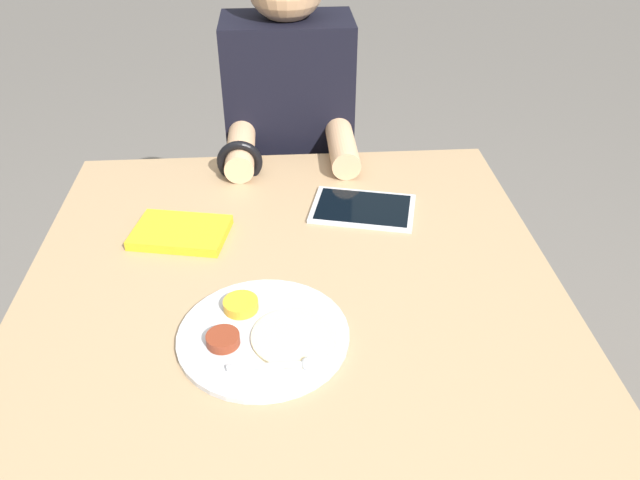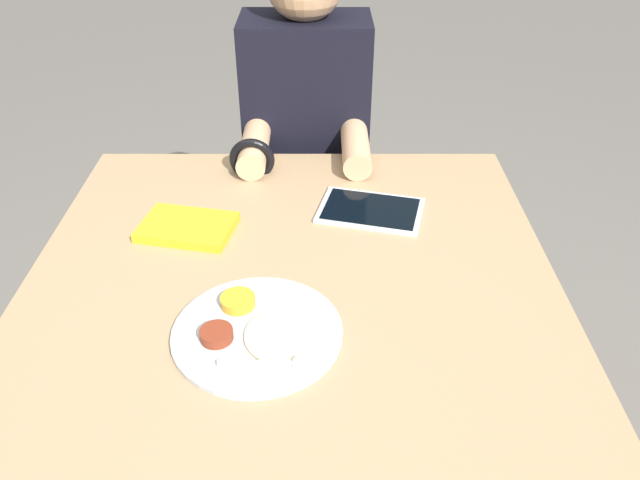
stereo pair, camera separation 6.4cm
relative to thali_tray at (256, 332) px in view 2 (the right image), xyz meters
name	(u,v)px [view 2 (the right image)]	position (x,y,z in m)	size (l,w,h in m)	color
dining_table	(294,405)	(0.05, 0.15, -0.36)	(1.01, 1.04, 0.71)	#9E7F5B
thali_tray	(256,332)	(0.00, 0.00, 0.00)	(0.29, 0.29, 0.03)	#B7BABF
red_notebook	(186,228)	(-0.17, 0.31, 0.00)	(0.21, 0.17, 0.02)	silver
tablet_device	(369,210)	(0.22, 0.39, 0.00)	(0.25, 0.20, 0.01)	#B7B7BC
person_diner	(305,172)	(0.07, 0.83, -0.15)	(0.35, 0.42, 1.20)	black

